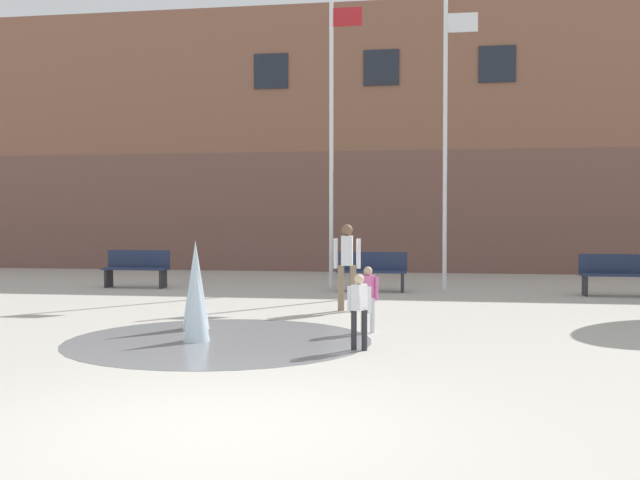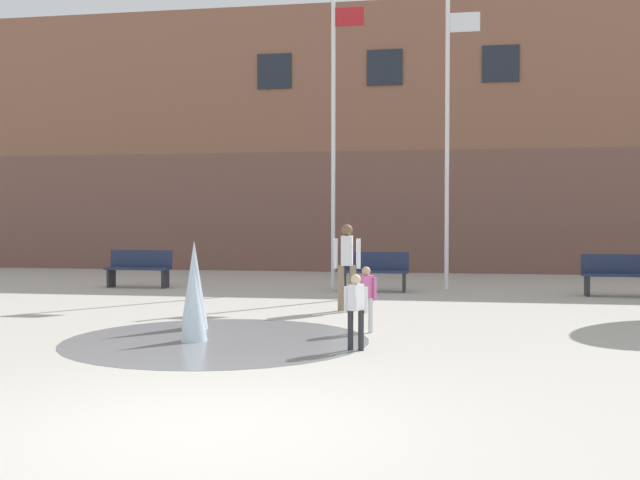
% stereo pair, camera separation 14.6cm
% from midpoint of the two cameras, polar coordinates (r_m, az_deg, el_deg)
% --- Properties ---
extents(ground_plane, '(100.00, 100.00, 0.00)m').
position_cam_midpoint_polar(ground_plane, '(6.32, -8.84, -14.04)').
color(ground_plane, '#B2ADA3').
extents(library_building, '(36.00, 6.05, 8.44)m').
position_cam_midpoint_polar(library_building, '(26.49, 5.03, 7.16)').
color(library_building, brown).
rests_on(library_building, ground).
extents(splash_fountain, '(4.26, 4.26, 1.36)m').
position_cam_midpoint_polar(splash_fountain, '(11.07, -9.35, -4.85)').
color(splash_fountain, gray).
rests_on(splash_fountain, ground).
extents(park_bench_far_left, '(1.60, 0.44, 0.91)m').
position_cam_midpoint_polar(park_bench_far_left, '(18.85, -14.01, -2.08)').
color(park_bench_far_left, '#28282D').
rests_on(park_bench_far_left, ground).
extents(park_bench_left_of_flagpoles, '(1.60, 0.44, 0.91)m').
position_cam_midpoint_polar(park_bench_left_of_flagpoles, '(17.38, 3.77, -2.35)').
color(park_bench_left_of_flagpoles, '#28282D').
rests_on(park_bench_left_of_flagpoles, ground).
extents(park_bench_far_right, '(1.60, 0.44, 0.91)m').
position_cam_midpoint_polar(park_bench_far_right, '(17.54, 21.52, -2.43)').
color(park_bench_far_right, '#28282D').
rests_on(park_bench_far_right, ground).
extents(child_with_pink_shirt, '(0.31, 0.24, 0.99)m').
position_cam_midpoint_polar(child_with_pink_shirt, '(9.67, 2.57, -5.02)').
color(child_with_pink_shirt, '#28282D').
rests_on(child_with_pink_shirt, ground).
extents(child_in_fountain, '(0.31, 0.24, 0.99)m').
position_cam_midpoint_polar(child_in_fountain, '(11.16, 3.30, -4.12)').
color(child_in_fountain, silver).
rests_on(child_in_fountain, ground).
extents(adult_watching, '(0.50, 0.35, 1.59)m').
position_cam_midpoint_polar(adult_watching, '(13.69, 1.77, -1.54)').
color(adult_watching, '#89755B').
rests_on(adult_watching, ground).
extents(flagpole_left, '(0.80, 0.10, 7.19)m').
position_cam_midpoint_polar(flagpole_left, '(18.39, 0.74, 8.35)').
color(flagpole_left, silver).
rests_on(flagpole_left, ground).
extents(flagpole_right, '(0.80, 0.10, 6.94)m').
position_cam_midpoint_polar(flagpole_right, '(18.19, 9.39, 8.00)').
color(flagpole_right, silver).
rests_on(flagpole_right, ground).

